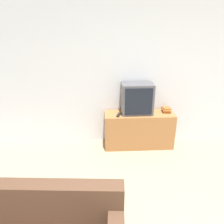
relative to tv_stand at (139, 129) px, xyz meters
name	(u,v)px	position (x,y,z in m)	size (l,w,h in m)	color
wall_back	(127,76)	(-0.22, 0.27, 0.97)	(9.00, 0.06, 2.60)	silver
tv_stand	(139,129)	(0.00, 0.00, 0.00)	(1.28, 0.45, 0.67)	#9E6638
television	(137,98)	(-0.05, 0.03, 0.61)	(0.56, 0.39, 0.56)	#4C4C51
book_stack	(166,110)	(0.52, 0.05, 0.37)	(0.17, 0.21, 0.08)	#995623
remote_on_stand	(118,115)	(-0.40, -0.09, 0.34)	(0.09, 0.17, 0.02)	black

